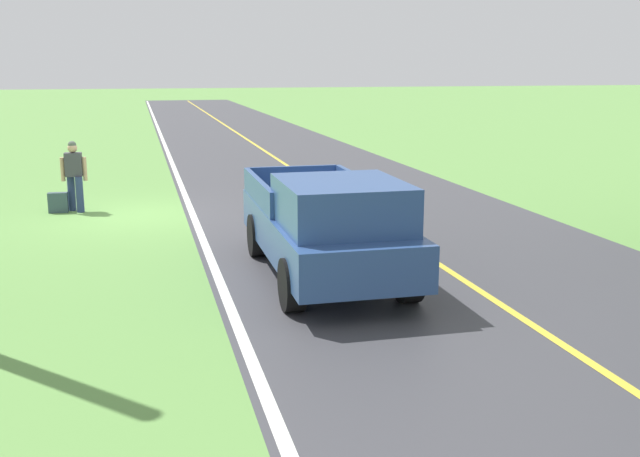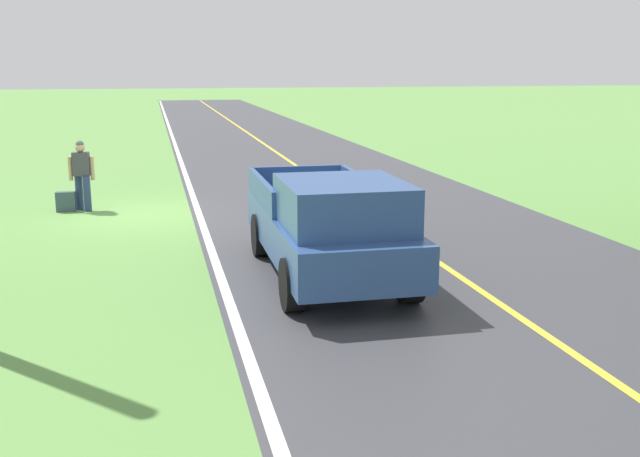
# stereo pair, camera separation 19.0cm
# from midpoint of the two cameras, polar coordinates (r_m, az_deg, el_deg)

# --- Properties ---
(ground_plane) EXTENTS (200.00, 200.00, 0.00)m
(ground_plane) POSITION_cam_midpoint_polar(r_m,az_deg,el_deg) (18.30, -13.31, 1.05)
(ground_plane) COLOR #609347
(road_surface) EXTENTS (8.36, 120.00, 0.00)m
(road_surface) POSITION_cam_midpoint_polar(r_m,az_deg,el_deg) (19.01, 3.00, 1.80)
(road_surface) COLOR #3D3D42
(road_surface) RESTS_ON ground
(lane_edge_line) EXTENTS (0.16, 117.60, 0.00)m
(lane_edge_line) POSITION_cam_midpoint_polar(r_m,az_deg,el_deg) (18.34, -9.13, 1.26)
(lane_edge_line) COLOR silver
(lane_edge_line) RESTS_ON ground
(lane_centre_line) EXTENTS (0.14, 117.60, 0.00)m
(lane_centre_line) POSITION_cam_midpoint_polar(r_m,az_deg,el_deg) (19.01, 3.00, 1.80)
(lane_centre_line) COLOR gold
(lane_centre_line) RESTS_ON ground
(hitchhiker_walking) EXTENTS (0.62, 0.52, 1.75)m
(hitchhiker_walking) POSITION_cam_midpoint_polar(r_m,az_deg,el_deg) (19.10, -17.72, 4.24)
(hitchhiker_walking) COLOR navy
(hitchhiker_walking) RESTS_ON ground
(suitcase_carried) EXTENTS (0.47, 0.22, 0.49)m
(suitcase_carried) POSITION_cam_midpoint_polar(r_m,az_deg,el_deg) (19.19, -18.85, 1.98)
(suitcase_carried) COLOR #384C56
(suitcase_carried) RESTS_ON ground
(pickup_truck_passing) EXTENTS (2.13, 5.41, 1.82)m
(pickup_truck_passing) POSITION_cam_midpoint_polar(r_m,az_deg,el_deg) (12.21, 1.24, 0.35)
(pickup_truck_passing) COLOR #2D4C84
(pickup_truck_passing) RESTS_ON ground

